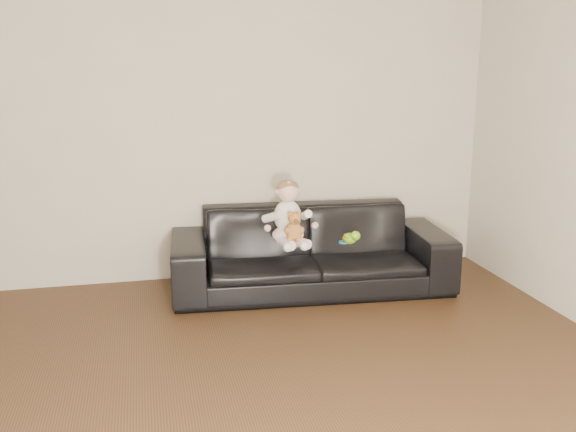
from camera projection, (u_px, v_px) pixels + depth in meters
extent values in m
plane|color=beige|center=(201.00, 128.00, 5.34)|extent=(5.00, 0.00, 5.00)
imported|color=black|center=(311.00, 250.00, 5.27)|extent=(2.31, 1.04, 0.66)
ellipsoid|color=#FDD6D9|center=(288.00, 235.00, 5.08)|extent=(0.31, 0.29, 0.14)
ellipsoid|color=white|center=(288.00, 216.00, 5.06)|extent=(0.27, 0.24, 0.26)
sphere|color=beige|center=(288.00, 191.00, 5.00)|extent=(0.22, 0.22, 0.17)
ellipsoid|color=#8C603F|center=(288.00, 188.00, 5.00)|extent=(0.22, 0.22, 0.12)
cylinder|color=#FDD6D9|center=(286.00, 243.00, 4.92)|extent=(0.14, 0.23, 0.08)
cylinder|color=#FDD6D9|center=(299.00, 242.00, 4.94)|extent=(0.14, 0.23, 0.08)
sphere|color=white|center=(288.00, 247.00, 4.81)|extent=(0.09, 0.09, 0.07)
sphere|color=white|center=(304.00, 246.00, 4.84)|extent=(0.09, 0.09, 0.07)
cylinder|color=white|center=(272.00, 217.00, 4.97)|extent=(0.12, 0.19, 0.12)
cylinder|color=white|center=(306.00, 215.00, 5.03)|extent=(0.12, 0.19, 0.12)
ellipsoid|color=#AB6D31|center=(294.00, 231.00, 4.91)|extent=(0.14, 0.12, 0.15)
sphere|color=#AB6D31|center=(295.00, 218.00, 4.87)|extent=(0.11, 0.11, 0.10)
sphere|color=#AB6D31|center=(290.00, 214.00, 4.87)|extent=(0.04, 0.04, 0.04)
sphere|color=#AB6D31|center=(299.00, 213.00, 4.88)|extent=(0.04, 0.04, 0.04)
sphere|color=#593819|center=(296.00, 221.00, 4.83)|extent=(0.04, 0.04, 0.04)
ellipsoid|color=#7CC517|center=(350.00, 238.00, 5.06)|extent=(0.13, 0.14, 0.09)
sphere|color=orange|center=(346.00, 239.00, 5.09)|extent=(0.08, 0.08, 0.07)
cylinder|color=#177DBF|center=(344.00, 242.00, 5.10)|extent=(0.10, 0.10, 0.01)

